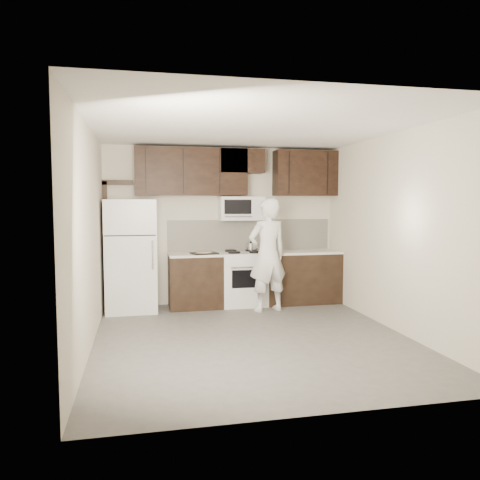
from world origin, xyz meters
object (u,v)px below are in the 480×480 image
object	(u,v)px
microwave	(241,208)
person	(268,255)
stove	(243,278)
refrigerator	(131,256)

from	to	relation	value
microwave	person	bearing A→B (deg)	-64.67
stove	person	bearing A→B (deg)	-59.78
stove	refrigerator	bearing A→B (deg)	-178.49
refrigerator	person	size ratio (longest dim) A/B	0.98
person	refrigerator	bearing A→B (deg)	-26.15
stove	microwave	xyz separation A→B (m)	(-0.00, 0.12, 1.19)
stove	person	distance (m)	0.74
microwave	refrigerator	world-z (taller)	microwave
microwave	person	world-z (taller)	microwave
microwave	refrigerator	bearing A→B (deg)	-174.85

